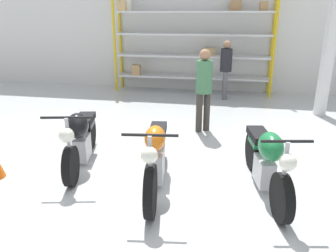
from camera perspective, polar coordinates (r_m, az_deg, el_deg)
The scene contains 9 objects.
ground_plane at distance 4.84m, azimuth -0.90°, elevation -9.40°, with size 30.00×30.00×0.00m, color #B2B7B7.
back_wall at distance 10.30m, azimuth 6.17°, elevation 16.16°, with size 30.00×0.08×3.60m.
shelving_rack at distance 10.00m, azimuth 3.76°, elevation 14.41°, with size 4.70×0.63×2.75m.
support_pillar at distance 8.37m, azimuth 26.55°, elevation 13.69°, with size 0.28×0.28×3.60m.
motorcycle_black at distance 5.33m, azimuth -15.01°, elevation -1.89°, with size 0.76×1.92×1.00m.
motorcycle_orange at distance 4.52m, azimuth -2.10°, elevation -5.09°, with size 0.64×2.15×1.03m.
motorcycle_green at distance 4.56m, azimuth 16.79°, elevation -5.60°, with size 0.65×1.95×0.99m.
person_browsing at distance 9.27m, azimuth 10.05°, elevation 10.33°, with size 0.34×0.34×1.61m.
person_near_rack at distance 6.54m, azimuth 6.28°, elevation 7.22°, with size 0.45×0.45×1.66m.
Camera 1 is at (0.87, -4.16, 2.31)m, focal length 35.00 mm.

